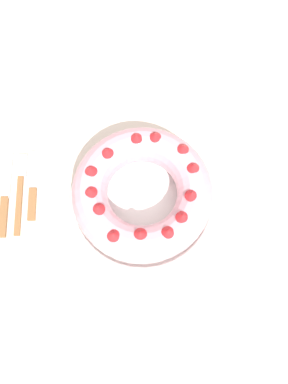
{
  "coord_description": "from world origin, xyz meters",
  "views": [
    {
      "loc": [
        -0.0,
        -0.22,
        1.53
      ],
      "look_at": [
        0.01,
        0.02,
        0.82
      ],
      "focal_mm": 35.0,
      "sensor_mm": 36.0,
      "label": 1
    }
  ],
  "objects_px": {
    "serving_dish": "(144,199)",
    "serving_knife": "(6,200)",
    "bundt_cake": "(144,192)",
    "fork": "(22,187)",
    "cake_knife": "(35,189)"
  },
  "relations": [
    {
      "from": "serving_dish",
      "to": "bundt_cake",
      "type": "relative_size",
      "value": 1.09
    },
    {
      "from": "cake_knife",
      "to": "serving_knife",
      "type": "bearing_deg",
      "value": -160.89
    },
    {
      "from": "serving_dish",
      "to": "cake_knife",
      "type": "xyz_separation_m",
      "value": [
        -0.24,
        0.04,
        -0.01
      ]
    },
    {
      "from": "fork",
      "to": "cake_knife",
      "type": "distance_m",
      "value": 0.03
    },
    {
      "from": "serving_dish",
      "to": "bundt_cake",
      "type": "distance_m",
      "value": 0.05
    },
    {
      "from": "serving_knife",
      "to": "cake_knife",
      "type": "height_order",
      "value": "same"
    },
    {
      "from": "serving_dish",
      "to": "serving_knife",
      "type": "relative_size",
      "value": 1.56
    },
    {
      "from": "serving_dish",
      "to": "fork",
      "type": "bearing_deg",
      "value": 171.09
    },
    {
      "from": "fork",
      "to": "serving_knife",
      "type": "xyz_separation_m",
      "value": [
        -0.03,
        -0.03,
        0.0
      ]
    },
    {
      "from": "bundt_cake",
      "to": "fork",
      "type": "relative_size",
      "value": 1.54
    },
    {
      "from": "bundt_cake",
      "to": "serving_knife",
      "type": "height_order",
      "value": "bundt_cake"
    },
    {
      "from": "bundt_cake",
      "to": "fork",
      "type": "xyz_separation_m",
      "value": [
        -0.26,
        0.04,
        -0.06
      ]
    },
    {
      "from": "bundt_cake",
      "to": "serving_knife",
      "type": "relative_size",
      "value": 1.43
    },
    {
      "from": "serving_dish",
      "to": "cake_knife",
      "type": "height_order",
      "value": "serving_dish"
    },
    {
      "from": "serving_dish",
      "to": "fork",
      "type": "distance_m",
      "value": 0.27
    }
  ]
}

